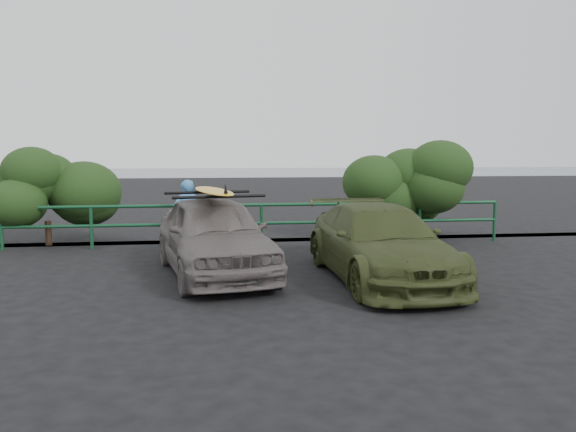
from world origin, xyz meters
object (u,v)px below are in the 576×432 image
at_px(sedan, 214,235).
at_px(surfboard, 213,191).
at_px(olive_vehicle, 380,243).
at_px(guardrail, 220,225).
at_px(man, 187,216).

xyz_separation_m(sedan, surfboard, (0.00, 0.00, 0.83)).
height_order(sedan, surfboard, surfboard).
bearing_deg(sedan, olive_vehicle, -26.45).
relative_size(guardrail, surfboard, 5.59).
bearing_deg(olive_vehicle, surfboard, 162.50).
height_order(olive_vehicle, surfboard, surfboard).
bearing_deg(man, guardrail, -166.64).
relative_size(guardrail, sedan, 3.23).
distance_m(guardrail, surfboard, 3.28).
relative_size(olive_vehicle, man, 2.78).
bearing_deg(guardrail, olive_vehicle, -54.00).
relative_size(sedan, olive_vehicle, 0.95).
bearing_deg(surfboard, sedan, 168.29).
bearing_deg(man, olive_vehicle, 113.66).
distance_m(sedan, man, 2.61).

